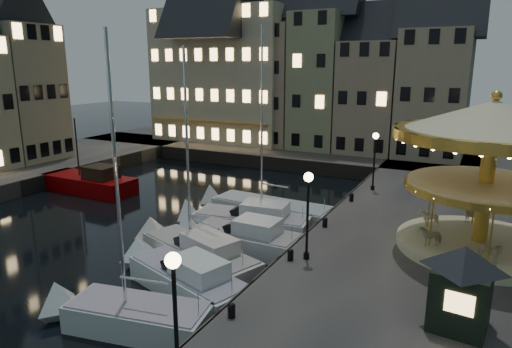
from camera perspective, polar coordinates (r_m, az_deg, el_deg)
The scene contains 29 objects.
ground at distance 24.87m, azimuth -10.64°, elevation -10.86°, with size 160.00×160.00×0.00m, color black.
quay_east at distance 25.64m, azimuth 25.02°, elevation -9.62°, with size 16.00×56.00×1.30m, color #474442.
quay_north at distance 51.72m, azimuth 1.13°, elevation 2.98°, with size 44.00×12.00×1.30m, color #474442.
quaywall_e at distance 26.88m, azimuth 7.66°, elevation -7.33°, with size 0.15×44.00×1.30m, color #47423A.
quaywall_n at distance 45.58m, azimuth 0.11°, elevation 1.52°, with size 48.00×0.15×1.30m, color #47423A.
streetlamp_a at distance 12.76m, azimuth -10.11°, elevation -15.64°, with size 0.44×0.44×4.17m.
streetlamp_b at distance 20.94m, azimuth 6.50°, elevation -3.66°, with size 0.44×0.44×4.17m.
streetlamp_c at distance 33.59m, azimuth 14.62°, elevation 2.56°, with size 0.44×0.44×4.17m.
bollard_a at distance 17.13m, azimuth -3.08°, elevation -16.56°, with size 0.30×0.30×0.57m.
bollard_b at distance 21.55m, azimuth 4.33°, elevation -9.96°, with size 0.30×0.30×0.57m.
bollard_c at distance 25.93m, azimuth 8.62°, elevation -5.92°, with size 0.30×0.30×0.57m.
bollard_d at distance 30.96m, azimuth 11.85°, elevation -2.81°, with size 0.30×0.30×0.57m.
townhouse_na at distance 58.45m, azimuth -8.36°, elevation 11.10°, with size 5.50×8.00×12.80m.
townhouse_nb at distance 55.48m, azimuth -3.67°, elevation 11.61°, with size 6.16×8.00×13.80m.
townhouse_nc at distance 52.66m, azimuth 2.14°, elevation 12.06°, with size 6.82×8.00×14.80m.
townhouse_nd at distance 50.51m, azimuth 8.22°, elevation 12.44°, with size 5.50×8.00×15.80m.
townhouse_ne at distance 49.07m, azimuth 14.28°, elevation 10.38°, with size 6.16×8.00×12.80m.
townhouse_nf at distance 48.07m, azimuth 21.47°, elevation 10.40°, with size 6.82×8.00×13.80m.
townhouse_wc at distance 49.34m, azimuth -27.92°, elevation 10.07°, with size 8.80×5.50×14.20m.
hotel_corner at distance 55.42m, azimuth -3.65°, elevation 13.16°, with size 17.60×9.00×16.80m.
motorboat_a at distance 19.50m, azimuth -15.90°, elevation -16.69°, with size 6.77×3.22×11.14m.
motorboat_b at distance 21.74m, azimuth -9.10°, elevation -12.67°, with size 7.63×4.36×2.15m.
motorboat_c at distance 24.19m, azimuth -7.67°, elevation -9.71°, with size 8.41×4.81×11.34m.
motorboat_d at distance 25.96m, azimuth -2.09°, elevation -8.02°, with size 7.26×2.50×2.15m.
motorboat_e at distance 28.66m, azimuth -1.28°, elevation -5.87°, with size 8.30×3.30×2.15m.
motorboat_f at distance 31.25m, azimuth 1.09°, elevation -4.42°, with size 9.44×3.01×12.51m.
red_fishing_boat at distance 39.57m, azimuth -20.00°, elevation -1.10°, with size 8.25×3.01×6.16m.
carousel at distance 23.89m, azimuth 27.27°, elevation 2.93°, with size 8.85×8.85×7.74m.
ticket_kiosk at distance 17.23m, azimuth 24.47°, elevation -11.23°, with size 2.91×2.91×3.41m.
Camera 1 is at (14.07, -17.79, 10.21)m, focal length 32.00 mm.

